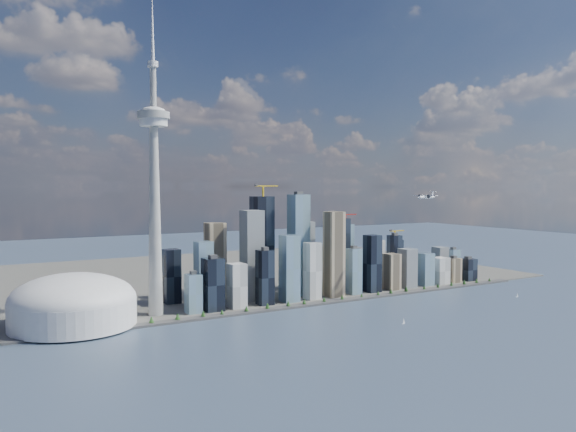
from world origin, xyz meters
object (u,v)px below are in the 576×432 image
dome_stadium (73,304)px  sailboat_east (517,296)px  needle_tower (154,184)px  airplane (426,197)px  sailboat_west (404,322)px

dome_stadium → sailboat_east: size_ratio=20.93×
needle_tower → dome_stadium: size_ratio=2.75×
airplane → sailboat_west: airplane is taller
airplane → sailboat_east: airplane is taller
sailboat_west → sailboat_east: sailboat_west is taller
dome_stadium → sailboat_west: (484.86, -252.07, -36.18)m
dome_stadium → airplane: size_ratio=3.37×
dome_stadium → airplane: bearing=-11.5°
airplane → sailboat_west: size_ratio=5.85×
needle_tower → sailboat_east: (706.15, -207.00, -232.77)m
dome_stadium → sailboat_west: size_ratio=19.72×
sailboat_west → sailboat_east: size_ratio=1.06×
airplane → needle_tower: bearing=151.2°
dome_stadium → sailboat_east: dome_stadium is taller
needle_tower → airplane: 528.89m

